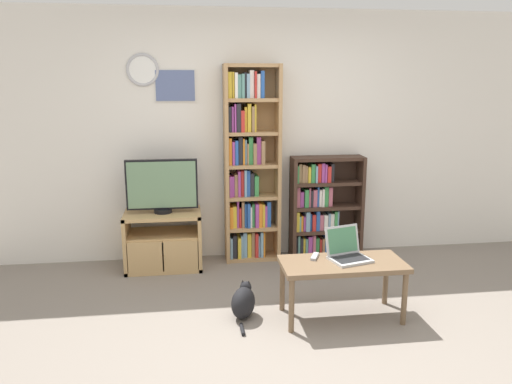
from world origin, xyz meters
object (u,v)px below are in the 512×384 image
(bookshelf_short, at_px, (321,208))
(cat, at_px, (244,302))
(tv_stand, at_px, (164,240))
(coffee_table, at_px, (342,269))
(remote_near_laptop, at_px, (315,256))
(television, at_px, (162,186))
(laptop, at_px, (347,251))
(bookshelf_tall, at_px, (249,168))

(bookshelf_short, distance_m, cat, 1.73)
(tv_stand, xyz_separation_m, coffee_table, (1.47, -1.31, 0.12))
(remote_near_laptop, bearing_deg, television, 161.14)
(remote_near_laptop, relative_size, cat, 0.34)
(laptop, bearing_deg, cat, 161.57)
(bookshelf_tall, bearing_deg, bookshelf_short, 0.77)
(laptop, bearing_deg, television, 125.15)
(tv_stand, height_order, cat, tv_stand)
(tv_stand, relative_size, cat, 1.60)
(tv_stand, height_order, television, television)
(television, xyz_separation_m, bookshelf_short, (1.67, 0.16, -0.32))
(bookshelf_tall, xyz_separation_m, bookshelf_short, (0.78, 0.01, -0.46))
(bookshelf_short, height_order, cat, bookshelf_short)
(coffee_table, xyz_separation_m, remote_near_laptop, (-0.20, 0.12, 0.07))
(coffee_table, bearing_deg, bookshelf_tall, 111.49)
(bookshelf_tall, height_order, cat, bookshelf_tall)
(remote_near_laptop, bearing_deg, cat, -154.23)
(television, relative_size, coffee_table, 0.72)
(bookshelf_short, relative_size, remote_near_laptop, 6.67)
(bookshelf_short, xyz_separation_m, cat, (-0.99, -1.36, -0.40))
(bookshelf_tall, bearing_deg, coffee_table, -68.51)
(bookshelf_tall, height_order, laptop, bookshelf_tall)
(tv_stand, bearing_deg, coffee_table, -41.72)
(bookshelf_short, height_order, laptop, bookshelf_short)
(bookshelf_tall, distance_m, bookshelf_short, 0.91)
(bookshelf_tall, relative_size, bookshelf_short, 1.87)
(bookshelf_tall, distance_m, laptop, 1.60)
(television, distance_m, coffee_table, 2.01)
(bookshelf_tall, height_order, coffee_table, bookshelf_tall)
(coffee_table, relative_size, remote_near_laptop, 6.02)
(cat, bearing_deg, remote_near_laptop, 23.63)
(tv_stand, xyz_separation_m, television, (0.01, -0.00, 0.56))
(laptop, bearing_deg, tv_stand, 125.20)
(bookshelf_short, bearing_deg, coffee_table, -98.08)
(television, xyz_separation_m, remote_near_laptop, (1.27, -1.19, -0.37))
(laptop, bearing_deg, coffee_table, -144.68)
(coffee_table, height_order, cat, coffee_table)
(tv_stand, relative_size, bookshelf_tall, 0.37)
(coffee_table, relative_size, laptop, 2.69)
(television, relative_size, cat, 1.48)
(remote_near_laptop, bearing_deg, bookshelf_short, 97.44)
(laptop, bearing_deg, remote_near_laptop, 151.31)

